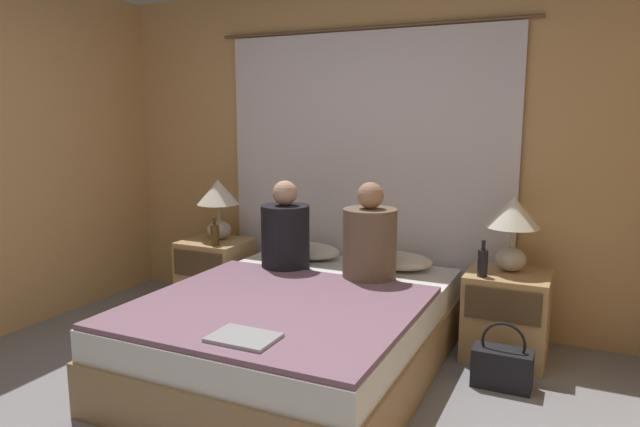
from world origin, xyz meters
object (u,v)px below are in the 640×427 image
object	(u,v)px
lamp_right	(513,222)
laptop_on_bed	(244,338)
nightstand_left	(216,274)
pillow_left	(307,251)
pillow_right	(396,260)
person_left_in_bed	(285,234)
beer_bottle_on_left_stand	(215,234)
handbag_on_floor	(502,366)
beer_bottle_on_right_stand	(483,262)
lamp_left	(218,200)
nightstand_right	(506,315)
bed	(299,333)
person_right_in_bed	(370,241)

from	to	relation	value
lamp_right	laptop_on_bed	bearing A→B (deg)	-122.40
nightstand_left	pillow_left	world-z (taller)	pillow_left
nightstand_left	pillow_right	distance (m)	1.50
person_left_in_bed	beer_bottle_on_left_stand	xyz separation A→B (m)	(-0.68, 0.12, -0.09)
beer_bottle_on_left_stand	handbag_on_floor	xyz separation A→B (m)	(2.18, -0.29, -0.52)
beer_bottle_on_right_stand	lamp_left	bearing A→B (deg)	174.52
beer_bottle_on_left_stand	laptop_on_bed	bearing A→B (deg)	-50.25
nightstand_right	beer_bottle_on_right_stand	size ratio (longest dim) A/B	2.46
beer_bottle_on_right_stand	laptop_on_bed	distance (m)	1.62
nightstand_right	beer_bottle_on_right_stand	xyz separation A→B (m)	(-0.14, -0.14, 0.37)
nightstand_left	pillow_right	world-z (taller)	pillow_right
handbag_on_floor	nightstand_right	bearing A→B (deg)	95.47
nightstand_right	beer_bottle_on_left_stand	distance (m)	2.17
pillow_right	beer_bottle_on_right_stand	size ratio (longest dim) A/B	2.27
beer_bottle_on_left_stand	nightstand_left	bearing A→B (deg)	126.13
beer_bottle_on_left_stand	beer_bottle_on_right_stand	bearing A→B (deg)	-0.00
pillow_right	bed	bearing A→B (deg)	-113.03
lamp_right	handbag_on_floor	distance (m)	0.90
person_left_in_bed	person_right_in_bed	bearing A→B (deg)	0.00
pillow_right	beer_bottle_on_right_stand	world-z (taller)	beer_bottle_on_right_stand
pillow_left	laptop_on_bed	distance (m)	1.68
lamp_right	person_right_in_bed	distance (m)	0.91
bed	beer_bottle_on_right_stand	world-z (taller)	beer_bottle_on_right_stand
nightstand_right	handbag_on_floor	size ratio (longest dim) A/B	1.45
nightstand_left	beer_bottle_on_left_stand	world-z (taller)	beer_bottle_on_left_stand
laptop_on_bed	pillow_left	bearing A→B (deg)	106.30
person_left_in_bed	beer_bottle_on_right_stand	xyz separation A→B (m)	(1.32, 0.12, -0.08)
lamp_right	laptop_on_bed	xyz separation A→B (m)	(-1.00, -1.57, -0.37)
laptop_on_bed	pillow_right	bearing A→B (deg)	82.00
pillow_left	person_right_in_bed	xyz separation A→B (m)	(0.63, -0.36, 0.20)
nightstand_right	lamp_left	xyz separation A→B (m)	(-2.24, 0.06, 0.60)
beer_bottle_on_left_stand	person_right_in_bed	bearing A→B (deg)	-5.22
person_left_in_bed	beer_bottle_on_right_stand	size ratio (longest dim) A/B	2.77
bed	lamp_left	distance (m)	1.51
nightstand_right	laptop_on_bed	bearing A→B (deg)	-123.43
beer_bottle_on_left_stand	laptop_on_bed	distance (m)	1.79
beer_bottle_on_right_stand	nightstand_left	bearing A→B (deg)	176.17
bed	nightstand_right	world-z (taller)	nightstand_right
lamp_right	person_right_in_bed	world-z (taller)	person_right_in_bed
bed	laptop_on_bed	bearing A→B (deg)	-81.20
pillow_right	person_right_in_bed	distance (m)	0.42
person_right_in_bed	laptop_on_bed	xyz separation A→B (m)	(-0.16, -1.25, -0.23)
pillow_left	laptop_on_bed	bearing A→B (deg)	-73.70
nightstand_right	handbag_on_floor	xyz separation A→B (m)	(0.04, -0.43, -0.16)
person_right_in_bed	beer_bottle_on_left_stand	size ratio (longest dim) A/B	2.93
bed	lamp_right	size ratio (longest dim) A/B	4.25
lamp_left	person_right_in_bed	size ratio (longest dim) A/B	0.74
bed	lamp_left	xyz separation A→B (m)	(-1.12, 0.78, 0.64)
person_right_in_bed	beer_bottle_on_left_stand	distance (m)	1.31
person_left_in_bed	pillow_right	bearing A→B (deg)	27.60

